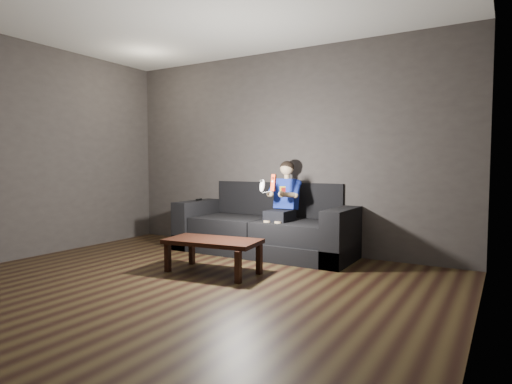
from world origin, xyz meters
The scene contains 9 objects.
floor centered at (0.00, 0.00, 0.00)m, with size 5.00×5.00×0.00m, color black.
back_wall centered at (0.00, 2.50, 1.35)m, with size 5.00×0.04×2.70m, color #373130.
right_wall centered at (2.50, 0.00, 1.35)m, with size 0.04×5.00×2.70m, color #373130.
sofa centered at (-0.07, 2.22, 0.30)m, with size 2.39×1.03×0.92m.
child centered at (0.20, 2.15, 0.74)m, with size 0.43×0.53×1.07m.
wii_remote_red centered at (0.28, 1.73, 0.95)m, with size 0.05×0.08×0.20m.
nunchuk_white centered at (0.13, 1.74, 0.92)m, with size 0.06×0.10×0.16m.
wii_remote_black centered at (-1.15, 2.13, 0.67)m, with size 0.07×0.15×0.03m.
coffee_table centered at (-0.04, 0.96, 0.32)m, with size 1.07×0.63×0.37m.
Camera 1 is at (2.68, -2.72, 1.17)m, focal length 30.00 mm.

